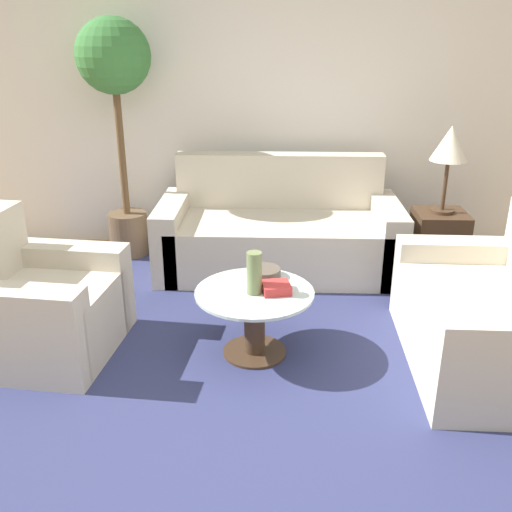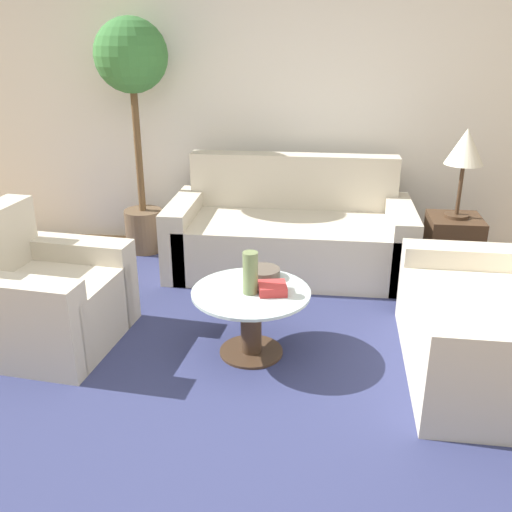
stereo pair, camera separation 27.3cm
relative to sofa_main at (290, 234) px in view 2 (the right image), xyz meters
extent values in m
plane|color=#9E754C|center=(-0.02, -2.10, -0.29)|extent=(14.00, 14.00, 0.00)
cube|color=white|center=(-0.02, 0.60, 1.01)|extent=(10.00, 0.06, 2.60)
cube|color=navy|center=(-0.15, -1.41, -0.28)|extent=(3.72, 3.65, 0.01)
cube|color=beige|center=(0.00, -0.09, -0.06)|extent=(1.74, 0.90, 0.45)
cube|color=beige|center=(0.00, 0.28, 0.16)|extent=(1.74, 0.18, 0.90)
cube|color=beige|center=(-0.87, -0.09, 0.00)|extent=(0.20, 0.90, 0.58)
cube|color=beige|center=(0.87, -0.09, 0.00)|extent=(0.20, 0.90, 0.58)
cube|color=beige|center=(-1.43, -1.41, -0.06)|extent=(0.90, 0.75, 0.45)
cube|color=beige|center=(-1.47, -1.74, 0.00)|extent=(0.85, 0.29, 0.58)
cube|color=beige|center=(-1.40, -1.08, 0.00)|extent=(0.85, 0.29, 0.58)
cube|color=beige|center=(1.21, -1.46, -0.06)|extent=(0.88, 1.13, 0.45)
cube|color=beige|center=(1.22, -0.90, 0.00)|extent=(0.86, 0.22, 0.58)
cylinder|color=#422D1E|center=(-0.15, -1.41, -0.28)|extent=(0.39, 0.39, 0.02)
cylinder|color=#422D1E|center=(-0.15, -1.41, -0.08)|extent=(0.13, 0.13, 0.41)
cylinder|color=#B2C6C6|center=(-0.15, -1.41, 0.13)|extent=(0.71, 0.71, 0.02)
cube|color=#422D1E|center=(1.27, -0.17, -0.02)|extent=(0.39, 0.39, 0.54)
cylinder|color=#422D1E|center=(1.27, -0.17, 0.26)|extent=(0.18, 0.18, 0.02)
cylinder|color=#422D1E|center=(1.27, -0.17, 0.47)|extent=(0.03, 0.03, 0.38)
cone|color=beige|center=(1.27, -0.17, 0.79)|extent=(0.28, 0.28, 0.26)
cylinder|color=brown|center=(-1.32, 0.23, -0.10)|extent=(0.33, 0.33, 0.38)
cylinder|color=brown|center=(-1.32, 0.23, 0.66)|extent=(0.06, 0.06, 1.13)
sphere|color=#387538|center=(-1.32, 0.23, 1.38)|extent=(0.59, 0.59, 0.59)
cylinder|color=#6B7A4C|center=(-0.15, -1.43, 0.27)|extent=(0.09, 0.09, 0.26)
cylinder|color=brown|center=(-0.10, -1.20, 0.17)|extent=(0.21, 0.21, 0.06)
cube|color=#BC3333|center=(-0.02, -1.42, 0.17)|extent=(0.19, 0.18, 0.06)
camera|label=1|loc=(-0.03, -4.46, 1.59)|focal=40.00mm
camera|label=2|loc=(0.24, -4.44, 1.59)|focal=40.00mm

